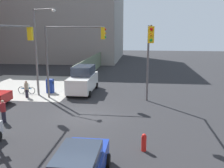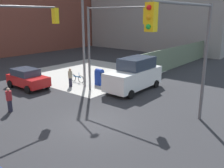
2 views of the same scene
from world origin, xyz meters
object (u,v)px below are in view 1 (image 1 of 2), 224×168
mailbox_blue (50,85)px  bicycle_leaning_on_fence (27,90)px  fire_hydrant (144,142)px  van_white_delivery (83,80)px  pedestrian_waiting (27,89)px  street_lamp_corner (38,46)px  sedan_blue (80,167)px  traffic_signal_nw_corner (7,53)px  traffic_signal_se_corner (149,50)px  traffic_signal_ne_corner (69,47)px  pedestrian_crossing (3,111)px

mailbox_blue → bicycle_leaning_on_fence: 2.32m
fire_hydrant → van_white_delivery: size_ratio=0.17×
fire_hydrant → pedestrian_waiting: size_ratio=0.59×
pedestrian_waiting → bicycle_leaning_on_fence: bearing=122.4°
street_lamp_corner → sedan_blue: (-13.35, -7.11, -3.86)m
bicycle_leaning_on_fence → street_lamp_corner: bearing=-107.5°
traffic_signal_nw_corner → mailbox_blue: bearing=3.5°
fire_hydrant → bicycle_leaning_on_fence: size_ratio=0.54×
traffic_signal_se_corner → bicycle_leaning_on_fence: size_ratio=3.71×
street_lamp_corner → pedestrian_waiting: size_ratio=5.01×
traffic_signal_ne_corner → mailbox_blue: traffic_signal_ne_corner is taller
traffic_signal_se_corner → mailbox_blue: (4.16, 9.50, -3.92)m
traffic_signal_nw_corner → traffic_signal_se_corner: bearing=-65.5°
fire_hydrant → bicycle_leaning_on_fence: bearing=47.1°
van_white_delivery → traffic_signal_nw_corner: bearing=163.1°
pedestrian_waiting → mailbox_blue: bearing=59.1°
traffic_signal_ne_corner → pedestrian_crossing: size_ratio=4.16×
traffic_signal_se_corner → pedestrian_crossing: (-4.04, 9.70, -3.88)m
traffic_signal_se_corner → sedan_blue: bearing=164.6°
sedan_blue → pedestrian_crossing: 9.30m
pedestrian_crossing → pedestrian_waiting: bearing=1.3°
van_white_delivery → bicycle_leaning_on_fence: 5.62m
street_lamp_corner → pedestrian_crossing: 8.06m
street_lamp_corner → bicycle_leaning_on_fence: size_ratio=4.57×
traffic_signal_se_corner → mailbox_blue: bearing=66.3°
street_lamp_corner → pedestrian_crossing: bearing=-177.9°
traffic_signal_nw_corner → van_white_delivery: bearing=-16.9°
traffic_signal_ne_corner → van_white_delivery: 4.14m
pedestrian_crossing → van_white_delivery: bearing=-31.5°
van_white_delivery → pedestrian_waiting: bearing=119.4°
fire_hydrant → pedestrian_crossing: 9.87m
sedan_blue → pedestrian_waiting: bearing=33.1°
mailbox_blue → pedestrian_waiting: (-2.00, 1.50, 0.06)m
van_white_delivery → pedestrian_waiting: (-2.65, 4.70, -0.46)m
traffic_signal_nw_corner → pedestrian_crossing: 3.94m
traffic_signal_nw_corner → mailbox_blue: (8.27, 0.50, -3.91)m
traffic_signal_nw_corner → fire_hydrant: (-2.93, -8.70, -4.19)m
street_lamp_corner → mailbox_blue: (1.15, -0.46, -3.94)m
traffic_signal_se_corner → pedestrian_waiting: traffic_signal_se_corner is taller
bicycle_leaning_on_fence → traffic_signal_ne_corner: bearing=-102.9°
sedan_blue → bicycle_leaning_on_fence: size_ratio=2.40×
traffic_signal_nw_corner → pedestrian_crossing: traffic_signal_nw_corner is taller
mailbox_blue → pedestrian_waiting: 2.50m
street_lamp_corner → bicycle_leaning_on_fence: bearing=72.5°
street_lamp_corner → fire_hydrant: bearing=-136.1°
pedestrian_crossing → traffic_signal_ne_corner: bearing=-33.7°
mailbox_blue → pedestrian_crossing: size_ratio=0.91×
traffic_signal_ne_corner → pedestrian_crossing: (-6.50, 2.79, -3.83)m
mailbox_blue → street_lamp_corner: bearing=158.1°
street_lamp_corner → pedestrian_crossing: (-7.05, -0.26, -3.90)m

